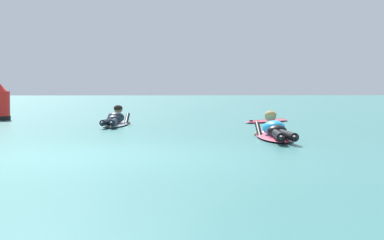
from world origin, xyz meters
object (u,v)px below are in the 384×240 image
(drifting_surfboard, at_px, (267,121))
(surfer_near, at_px, (275,132))
(surfer_far, at_px, (115,120))
(channel_marker_buoy, at_px, (0,105))

(drifting_surfboard, bearing_deg, surfer_near, -99.55)
(surfer_far, relative_size, drifting_surfboard, 1.56)
(surfer_near, bearing_deg, channel_marker_buoy, 132.04)
(drifting_surfboard, bearing_deg, channel_marker_buoy, 167.69)
(surfer_near, distance_m, drifting_surfboard, 5.61)
(surfer_near, height_order, channel_marker_buoy, channel_marker_buoy)
(surfer_near, height_order, drifting_surfboard, surfer_near)
(surfer_near, distance_m, surfer_far, 5.16)
(surfer_near, height_order, surfer_far, same)
(surfer_near, relative_size, drifting_surfboard, 1.59)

